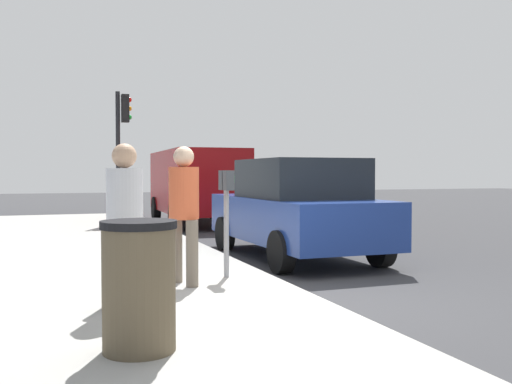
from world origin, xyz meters
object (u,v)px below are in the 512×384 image
object	(u,v)px
parking_meter	(226,200)
parked_van_far	(196,182)
traffic_signal	(122,135)
trash_bin	(139,286)
parked_sedan_near	(296,208)
pedestrian_at_meter	(184,204)
pedestrian_bystander	(125,213)

from	to	relation	value
parking_meter	parked_van_far	distance (m)	9.75
traffic_signal	trash_bin	bearing A→B (deg)	173.73
parking_meter	parked_van_far	world-z (taller)	parked_van_far
parked_sedan_near	parked_van_far	distance (m)	7.39
parking_meter	trash_bin	world-z (taller)	parking_meter
pedestrian_at_meter	pedestrian_bystander	size ratio (longest dim) A/B	1.02
parking_meter	pedestrian_at_meter	xyz separation A→B (m)	(-0.31, 0.64, -0.02)
pedestrian_at_meter	pedestrian_bystander	bearing A→B (deg)	-146.96
pedestrian_bystander	traffic_signal	size ratio (longest dim) A/B	0.46
pedestrian_at_meter	traffic_signal	distance (m)	9.33
parking_meter	parked_sedan_near	bearing A→B (deg)	-42.19
pedestrian_at_meter	traffic_signal	xyz separation A→B (m)	(9.21, -0.36, 1.43)
pedestrian_bystander	parked_sedan_near	size ratio (longest dim) A/B	0.38
parked_sedan_near	traffic_signal	world-z (taller)	traffic_signal
parking_meter	parked_van_far	size ratio (longest dim) A/B	0.27
traffic_signal	trash_bin	world-z (taller)	traffic_signal
parked_sedan_near	trash_bin	xyz separation A→B (m)	(-4.98, 3.53, -0.24)
traffic_signal	parked_sedan_near	bearing A→B (deg)	-161.59
parking_meter	trash_bin	size ratio (longest dim) A/B	1.40
traffic_signal	trash_bin	distance (m)	11.94
parking_meter	pedestrian_bystander	distance (m)	2.03
pedestrian_bystander	parked_sedan_near	xyz separation A→B (m)	(3.55, -3.46, -0.22)
pedestrian_at_meter	pedestrian_bystander	xyz separation A→B (m)	(-1.07, 0.85, -0.02)
parked_sedan_near	parked_van_far	xyz separation A→B (m)	(7.38, 0.00, 0.36)
pedestrian_at_meter	traffic_signal	world-z (taller)	traffic_signal
parked_van_far	traffic_signal	world-z (taller)	traffic_signal
pedestrian_bystander	parked_van_far	world-z (taller)	parked_van_far
pedestrian_at_meter	trash_bin	xyz separation A→B (m)	(-2.50, 0.92, -0.48)
parked_sedan_near	traffic_signal	distance (m)	7.30
parked_sedan_near	parked_van_far	size ratio (longest dim) A/B	0.84
pedestrian_at_meter	parked_sedan_near	xyz separation A→B (m)	(2.48, -2.61, -0.25)
parked_sedan_near	traffic_signal	bearing A→B (deg)	18.41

